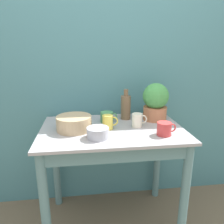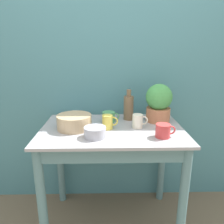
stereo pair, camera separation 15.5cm
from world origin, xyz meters
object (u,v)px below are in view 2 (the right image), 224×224
Objects in this scene: bottle_tall at (128,107)px; mug_green at (109,117)px; bowl_wash_large at (74,122)px; mug_yellow at (108,122)px; bowl_small_steel at (95,132)px; mug_cream at (138,121)px; mug_red at (163,131)px; potted_plant at (159,102)px.

bottle_tall reaches higher than mug_green.
bowl_wash_large is 2.18× the size of mug_yellow.
bowl_wash_large is 1.87× the size of mug_green.
mug_cream is at bearing 29.72° from bowl_small_steel.
bowl_small_steel is (-0.25, -0.37, -0.07)m from bottle_tall.
bowl_small_steel is at bearing -46.66° from bowl_wash_large.
mug_green is at bearing 146.69° from mug_cream.
bowl_small_steel is (0.16, -0.17, -0.02)m from bowl_wash_large.
bowl_small_steel is at bearing -106.64° from mug_green.
mug_red is 0.47m from mug_green.
bowl_wash_large reaches higher than mug_green.
bowl_small_steel is (-0.44, 0.01, -0.01)m from mug_red.
mug_yellow is at bearing 155.40° from mug_red.
bottle_tall is (-0.23, 0.05, -0.05)m from potted_plant.
mug_red is 0.44m from bowl_small_steel.
mug_cream is 0.35m from bowl_small_steel.
bottle_tall is at bearing 55.76° from bowl_small_steel.
mug_red is at bearing -63.13° from bottle_tall.
mug_yellow is 0.18m from bowl_small_steel.
bowl_small_steel is at bearing -124.24° from bottle_tall.
bottle_tall is (0.41, 0.20, 0.05)m from bowl_wash_large.
bowl_wash_large is at bearing -179.15° from mug_cream.
bottle_tall is at bearing 26.52° from bowl_wash_large.
mug_cream is (-0.18, -0.15, -0.10)m from potted_plant.
mug_red is (0.60, -0.17, -0.01)m from bowl_wash_large.
bowl_small_steel is (-0.48, -0.32, -0.12)m from potted_plant.
mug_green is (-0.35, 0.32, -0.00)m from mug_red.
mug_yellow is (-0.17, -0.21, -0.05)m from bottle_tall.
bottle_tall is 1.72× the size of bowl_small_steel.
bowl_wash_large is 1.01× the size of bottle_tall.
mug_yellow is 0.22m from mug_cream.
mug_yellow is (-0.40, -0.16, -0.10)m from potted_plant.
mug_green is (-0.16, -0.06, -0.06)m from bottle_tall.
mug_green is at bearing 30.12° from bowl_wash_large.
potted_plant reaches higher than mug_yellow.
mug_red is (0.19, -0.38, -0.06)m from bottle_tall.
potted_plant is 0.24m from bottle_tall.
potted_plant is at bearing 39.52° from mug_cream.
potted_plant is at bearing 1.47° from mug_green.
mug_green is at bearing 73.36° from bowl_small_steel.
bottle_tall is 1.89× the size of mug_red.
mug_yellow reaches higher than mug_red.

